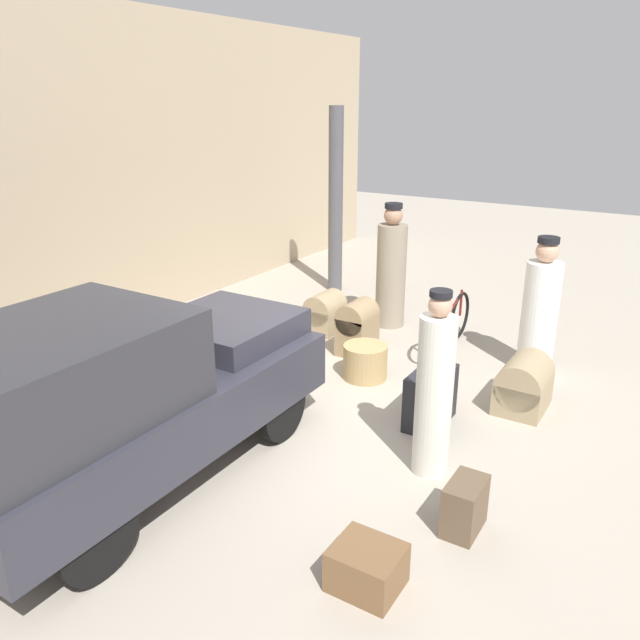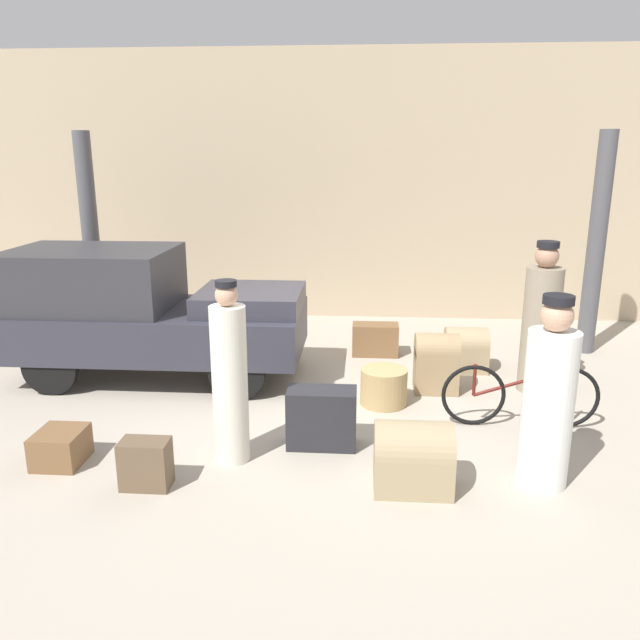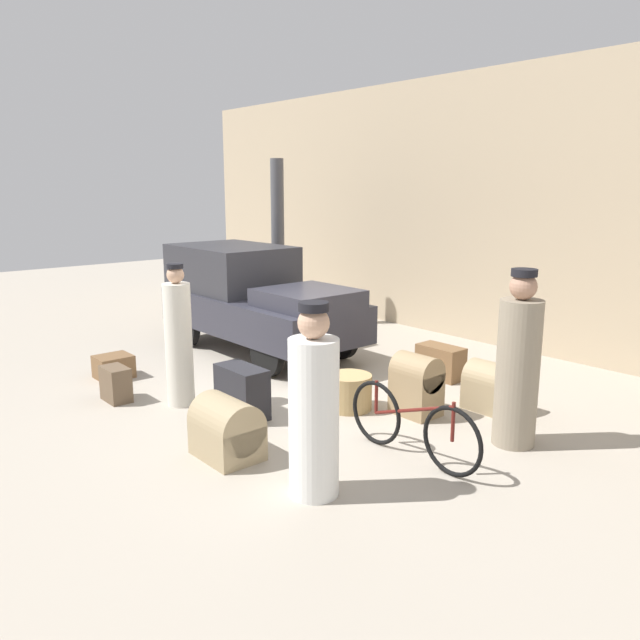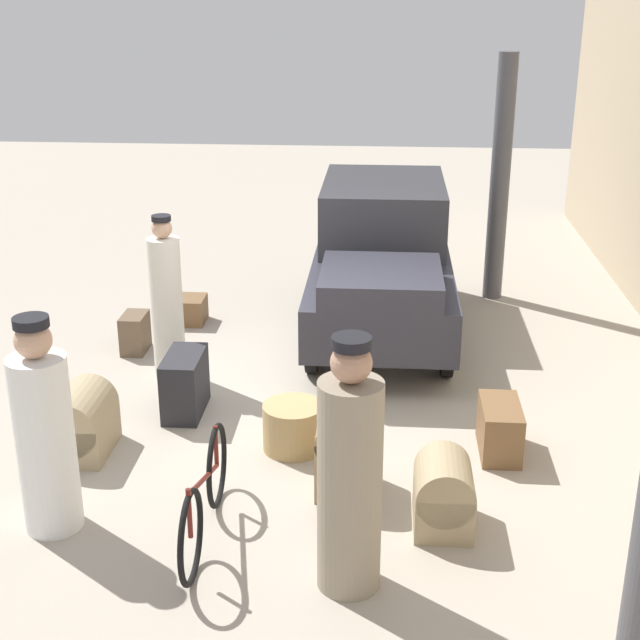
# 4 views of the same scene
# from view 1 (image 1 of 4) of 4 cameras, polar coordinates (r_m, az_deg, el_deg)

# --- Properties ---
(ground_plane) EXTENTS (30.00, 30.00, 0.00)m
(ground_plane) POSITION_cam_1_polar(r_m,az_deg,el_deg) (6.99, 0.53, -8.12)
(ground_plane) COLOR #A89E8E
(station_building_facade) EXTENTS (16.00, 0.15, 4.50)m
(station_building_facade) POSITION_cam_1_polar(r_m,az_deg,el_deg) (9.05, -22.54, 11.84)
(station_building_facade) COLOR tan
(station_building_facade) RESTS_ON ground
(canopy_pillar_right) EXTENTS (0.25, 0.25, 3.14)m
(canopy_pillar_right) POSITION_cam_1_polar(r_m,az_deg,el_deg) (10.86, 1.44, 10.74)
(canopy_pillar_right) COLOR #4C4C51
(canopy_pillar_right) RESTS_ON ground
(truck) EXTENTS (3.67, 1.58, 1.67)m
(truck) POSITION_cam_1_polar(r_m,az_deg,el_deg) (5.60, -17.79, -6.39)
(truck) COLOR black
(truck) RESTS_ON ground
(bicycle) EXTENTS (1.65, 0.04, 0.72)m
(bicycle) POSITION_cam_1_polar(r_m,az_deg,el_deg) (8.64, 11.58, -0.43)
(bicycle) COLOR black
(bicycle) RESTS_ON ground
(wicker_basket) EXTENTS (0.54, 0.54, 0.43)m
(wicker_basket) POSITION_cam_1_polar(r_m,az_deg,el_deg) (7.66, 4.15, -3.82)
(wicker_basket) COLOR tan
(wicker_basket) RESTS_ON ground
(porter_with_bicycle) EXTENTS (0.33, 0.33, 1.74)m
(porter_with_bicycle) POSITION_cam_1_polar(r_m,az_deg,el_deg) (5.64, 10.41, -6.44)
(porter_with_bicycle) COLOR silver
(porter_with_bicycle) RESTS_ON ground
(conductor_in_dark_uniform) EXTENTS (0.43, 0.43, 1.71)m
(conductor_in_dark_uniform) POSITION_cam_1_polar(r_m,az_deg,el_deg) (8.13, 19.45, 0.70)
(conductor_in_dark_uniform) COLOR white
(conductor_in_dark_uniform) RESTS_ON ground
(porter_standing_middle) EXTENTS (0.44, 0.44, 1.84)m
(porter_standing_middle) POSITION_cam_1_polar(r_m,az_deg,el_deg) (9.29, 6.52, 4.44)
(porter_standing_middle) COLOR gray
(porter_standing_middle) RESTS_ON ground
(trunk_large_brown) EXTENTS (0.66, 0.34, 0.46)m
(trunk_large_brown) POSITION_cam_1_polar(r_m,az_deg,el_deg) (8.53, -6.97, -1.28)
(trunk_large_brown) COLOR brown
(trunk_large_brown) RESTS_ON ground
(trunk_wicker_pale) EXTENTS (0.42, 0.48, 0.32)m
(trunk_wicker_pale) POSITION_cam_1_polar(r_m,az_deg,el_deg) (4.71, 4.30, -21.63)
(trunk_wicker_pale) COLOR brown
(trunk_wicker_pale) RESTS_ON ground
(suitcase_small_leather) EXTENTS (0.42, 0.26, 0.44)m
(suitcase_small_leather) POSITION_cam_1_polar(r_m,az_deg,el_deg) (5.26, 13.08, -16.25)
(suitcase_small_leather) COLOR brown
(suitcase_small_leather) RESTS_ON ground
(suitcase_black_upright) EXTENTS (0.68, 0.34, 0.59)m
(suitcase_black_upright) POSITION_cam_1_polar(r_m,az_deg,el_deg) (6.67, 10.07, -7.00)
(suitcase_black_upright) COLOR #232328
(suitcase_black_upright) RESTS_ON ground
(trunk_barrel_dark) EXTENTS (0.67, 0.51, 0.61)m
(trunk_barrel_dark) POSITION_cam_1_polar(r_m,az_deg,el_deg) (7.22, 18.12, -5.70)
(trunk_barrel_dark) COLOR #9E8966
(trunk_barrel_dark) RESTS_ON ground
(suitcase_tan_flat) EXTENTS (0.56, 0.44, 0.59)m
(suitcase_tan_flat) POSITION_cam_1_polar(r_m,az_deg,el_deg) (9.13, 0.46, 0.67)
(suitcase_tan_flat) COLOR #9E8966
(suitcase_tan_flat) RESTS_ON ground
(trunk_umber_medium) EXTENTS (0.52, 0.41, 0.73)m
(trunk_umber_medium) POSITION_cam_1_polar(r_m,az_deg,el_deg) (8.33, 3.42, -0.59)
(trunk_umber_medium) COLOR #937A56
(trunk_umber_medium) RESTS_ON ground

